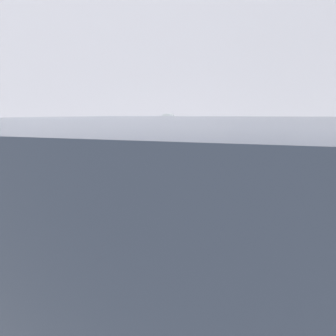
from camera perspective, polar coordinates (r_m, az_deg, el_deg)
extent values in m
plane|color=slate|center=(2.77, -22.47, -28.34)|extent=(60.00, 60.00, 0.00)
cube|color=#9E9B96|center=(4.39, -3.87, -10.78)|extent=(24.00, 2.80, 0.14)
cube|color=gray|center=(6.20, 3.37, 19.67)|extent=(24.00, 0.30, 5.22)
cylinder|color=#2D2D30|center=(3.25, 0.00, -7.50)|extent=(0.05, 0.05, 1.07)
cube|color=slate|center=(3.09, 0.00, 5.20)|extent=(0.16, 0.12, 0.36)
cube|color=gray|center=(3.02, -0.35, 5.58)|extent=(0.09, 0.01, 0.13)
cylinder|color=slate|center=(3.07, 0.00, 9.69)|extent=(0.22, 0.09, 0.22)
cylinder|color=black|center=(2.50, -1.99, -23.53)|extent=(0.60, 0.22, 0.60)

